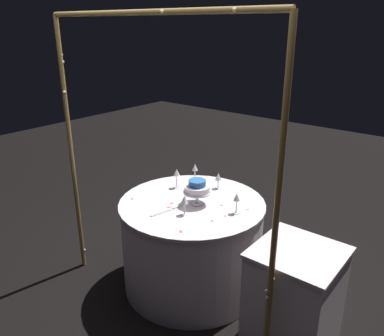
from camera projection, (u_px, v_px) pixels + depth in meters
name	position (u px, v px, depth m)	size (l,w,h in m)	color
ground_plane	(192.00, 281.00, 3.39)	(12.00, 12.00, 0.00)	black
decorative_arch	(151.00, 135.00, 2.57)	(1.94, 0.06, 2.21)	olive
main_table	(192.00, 243.00, 3.25)	(1.18, 1.18, 0.77)	white
side_table	(294.00, 301.00, 2.58)	(0.54, 0.54, 0.78)	white
tiered_cake	(197.00, 188.00, 3.04)	(0.22, 0.22, 0.21)	silver
wine_glass_0	(177.00, 173.00, 3.36)	(0.06, 0.06, 0.17)	silver
wine_glass_1	(218.00, 177.00, 3.35)	(0.06, 0.06, 0.14)	silver
wine_glass_2	(237.00, 199.00, 2.90)	(0.06, 0.06, 0.16)	silver
wine_glass_3	(195.00, 168.00, 3.55)	(0.06, 0.06, 0.15)	silver
wine_glass_4	(184.00, 201.00, 2.88)	(0.06, 0.06, 0.16)	silver
cake_knife	(169.00, 210.00, 2.98)	(0.08, 0.29, 0.01)	silver
rose_petal_0	(181.00, 231.00, 2.67)	(0.04, 0.03, 0.00)	#EA6B84
rose_petal_1	(248.00, 210.00, 2.99)	(0.02, 0.02, 0.00)	#EA6B84
rose_petal_2	(132.00, 199.00, 3.18)	(0.03, 0.02, 0.00)	#EA6B84
rose_petal_3	(172.00, 203.00, 3.09)	(0.03, 0.02, 0.00)	#EA6B84
rose_petal_4	(212.00, 221.00, 2.82)	(0.03, 0.02, 0.00)	#EA6B84
rose_petal_5	(225.00, 216.00, 2.89)	(0.02, 0.02, 0.00)	#EA6B84
rose_petal_6	(222.00, 205.00, 3.06)	(0.03, 0.02, 0.00)	#EA6B84
rose_petal_7	(200.00, 195.00, 3.24)	(0.03, 0.02, 0.00)	#EA6B84
rose_petal_8	(186.00, 197.00, 3.20)	(0.03, 0.02, 0.00)	#EA6B84
rose_petal_9	(208.00, 193.00, 3.29)	(0.04, 0.03, 0.00)	#EA6B84
rose_petal_10	(195.00, 196.00, 3.22)	(0.03, 0.02, 0.00)	#EA6B84
rose_petal_11	(169.00, 207.00, 3.03)	(0.03, 0.02, 0.00)	#EA6B84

